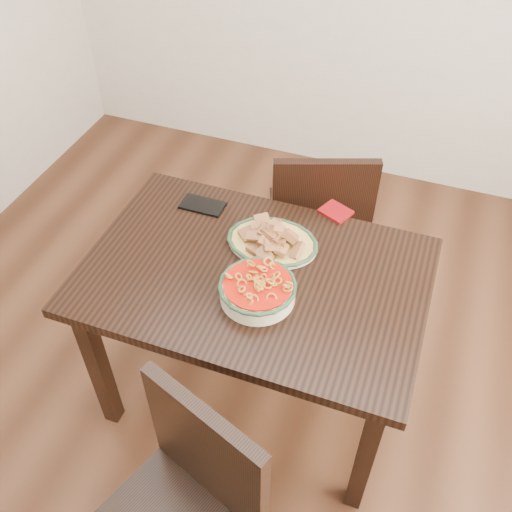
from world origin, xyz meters
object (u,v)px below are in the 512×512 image
(dining_table, at_px, (254,292))
(noodle_bowl, at_px, (258,288))
(chair_far, at_px, (318,219))
(fish_plate, at_px, (272,235))
(chair_near, at_px, (185,506))
(smartphone, at_px, (203,205))

(dining_table, height_order, noodle_bowl, noodle_bowl)
(chair_far, bearing_deg, dining_table, 63.27)
(chair_far, bearing_deg, fish_plate, 62.83)
(dining_table, distance_m, noodle_bowl, 0.18)
(dining_table, distance_m, chair_near, 0.74)
(chair_far, distance_m, chair_near, 1.34)
(chair_near, distance_m, smartphone, 1.08)
(chair_far, relative_size, noodle_bowl, 3.45)
(chair_far, height_order, noodle_bowl, chair_far)
(dining_table, xyz_separation_m, chair_near, (0.05, -0.72, -0.15))
(noodle_bowl, xyz_separation_m, smartphone, (-0.36, 0.36, -0.04))
(chair_far, height_order, chair_near, same)
(fish_plate, height_order, noodle_bowl, fish_plate)
(noodle_bowl, distance_m, smartphone, 0.51)
(dining_table, distance_m, smartphone, 0.42)
(dining_table, xyz_separation_m, chair_far, (0.07, 0.62, -0.15))
(noodle_bowl, bearing_deg, fish_plate, 98.12)
(fish_plate, bearing_deg, noodle_bowl, -81.88)
(noodle_bowl, bearing_deg, chair_near, -89.89)
(fish_plate, bearing_deg, dining_table, -95.25)
(fish_plate, bearing_deg, chair_near, -87.54)
(smartphone, bearing_deg, fish_plate, -19.30)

